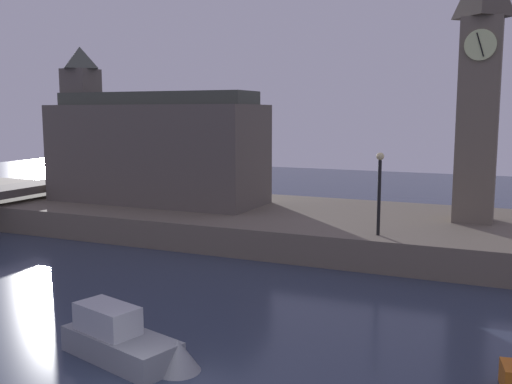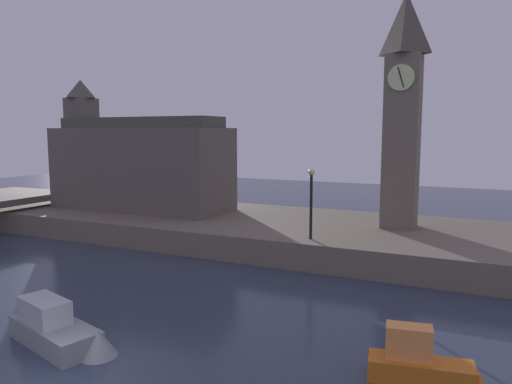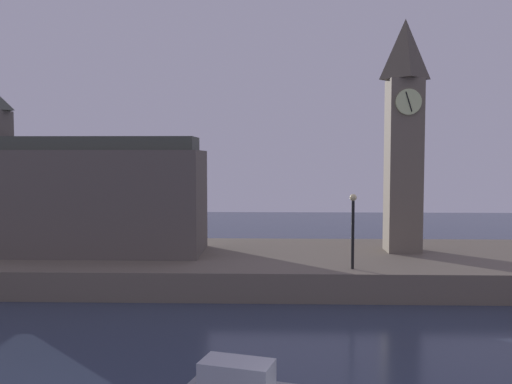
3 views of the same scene
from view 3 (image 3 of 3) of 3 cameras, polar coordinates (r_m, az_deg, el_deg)
far_embankment at (r=33.92m, az=4.65°, el=-7.49°), size 70.00×12.00×1.50m
clock_tower at (r=35.12m, az=14.84°, el=5.95°), size 2.19×2.24×14.01m
parliament_hall at (r=35.23m, az=-17.38°, el=-0.33°), size 13.79×5.27×10.00m
streetlamp at (r=29.11m, az=9.85°, el=-3.06°), size 0.36×0.36×3.87m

